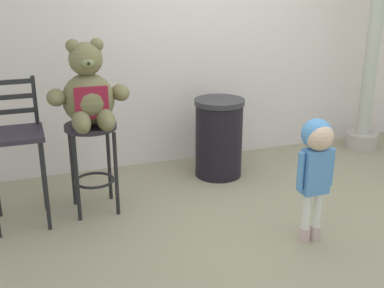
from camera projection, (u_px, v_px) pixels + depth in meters
name	position (u px, v px, depth m)	size (l,w,h in m)	color
ground_plane	(272.00, 228.00, 3.78)	(24.00, 24.00, 0.00)	gray
bar_stool_with_teddy	(92.00, 149.00, 3.92)	(0.42, 0.42, 0.76)	#29222E
teddy_bear	(89.00, 95.00, 3.74)	(0.65, 0.58, 0.68)	#6C6542
child_walking	(316.00, 154.00, 3.40)	(0.30, 0.24, 0.95)	#C8A7A7
trash_bin	(219.00, 138.00, 4.69)	(0.49, 0.49, 0.78)	black
lamppost	(374.00, 40.00, 5.18)	(0.36, 0.36, 3.10)	#ADA09B
bar_chair_empty	(14.00, 141.00, 3.67)	(0.44, 0.44, 1.16)	#29222E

